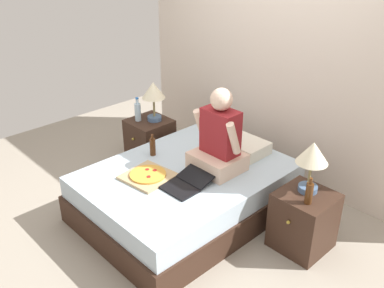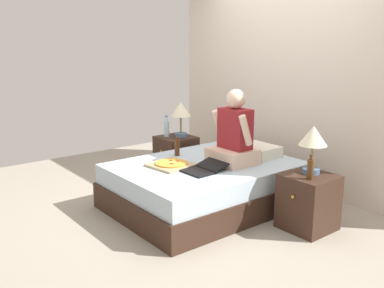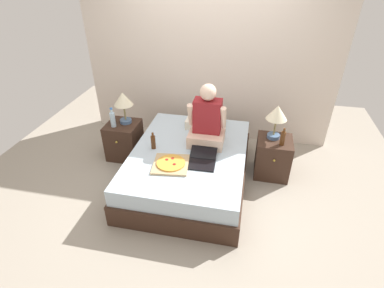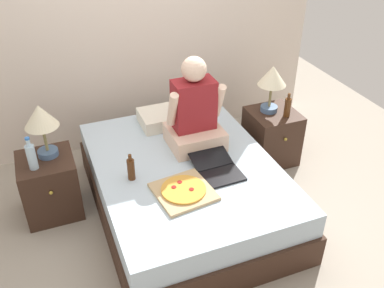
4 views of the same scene
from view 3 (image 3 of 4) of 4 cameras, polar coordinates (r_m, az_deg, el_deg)
ground_plane at (r=3.97m, az=-0.53°, el=-6.94°), size 5.72×5.72×0.00m
wall_back at (r=4.54m, az=3.07°, el=16.12°), size 3.72×0.12×2.50m
bed at (r=3.83m, az=-0.54°, el=-4.26°), size 1.42×1.90×0.47m
nightstand_left at (r=4.41m, az=-12.78°, el=0.76°), size 0.44×0.47×0.52m
lamp_on_left_nightstand at (r=4.17m, az=-12.97°, el=7.98°), size 0.26×0.26×0.45m
water_bottle at (r=4.20m, az=-14.86°, el=4.60°), size 0.07×0.07×0.28m
nightstand_right at (r=4.08m, az=15.10°, el=-2.39°), size 0.44×0.47×0.52m
lamp_on_right_nightstand at (r=3.83m, az=15.87°, el=5.35°), size 0.26×0.26×0.45m
beer_bottle at (r=3.82m, az=16.91°, el=1.09°), size 0.06×0.06×0.23m
pillow at (r=4.21m, az=2.58°, el=4.20°), size 0.52×0.34×0.12m
person_seated at (r=3.72m, az=2.90°, el=4.14°), size 0.47×0.40×0.78m
laptop at (r=3.48m, az=1.89°, el=-3.17°), size 0.33×0.42×0.07m
pizza_box at (r=3.44m, az=-4.04°, el=-3.80°), size 0.45×0.45×0.05m
beer_bottle_on_bed at (r=3.72m, az=-7.40°, el=0.40°), size 0.06×0.06×0.22m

